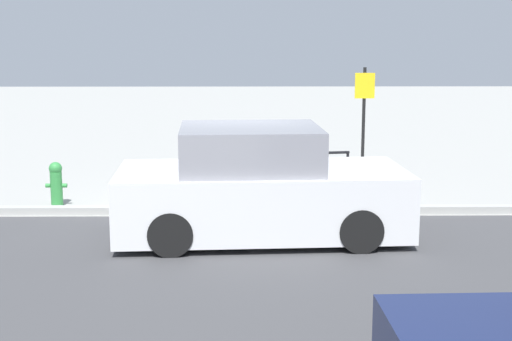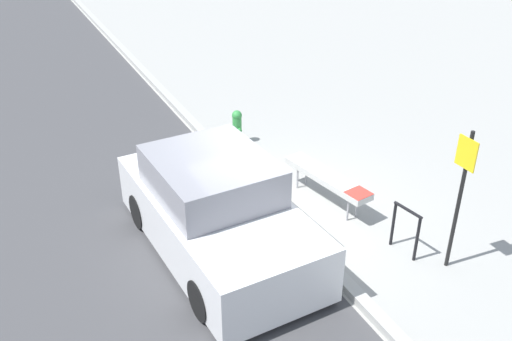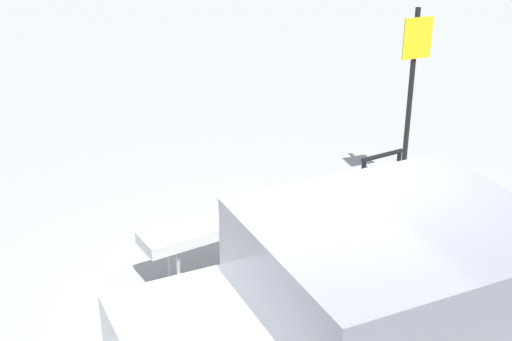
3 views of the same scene
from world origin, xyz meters
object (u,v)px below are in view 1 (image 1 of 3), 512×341
at_px(bench, 232,172).
at_px(fire_hydrant, 56,183).
at_px(bike_rack, 334,169).
at_px(sign_post, 364,118).
at_px(parked_car_near, 259,189).

xyz_separation_m(bench, fire_hydrant, (-2.97, -0.44, -0.10)).
height_order(bike_rack, sign_post, sign_post).
relative_size(bike_rack, fire_hydrant, 1.08).
distance_m(fire_hydrant, parked_car_near, 3.92).
relative_size(bike_rack, sign_post, 0.36).
relative_size(sign_post, fire_hydrant, 3.01).
distance_m(bench, bike_rack, 1.86).
xyz_separation_m(sign_post, fire_hydrant, (-5.38, -1.12, -0.98)).
bearing_deg(bench, fire_hydrant, 178.61).
xyz_separation_m(bike_rack, fire_hydrant, (-4.81, -0.73, -0.09)).
distance_m(bench, fire_hydrant, 3.00).
height_order(bike_rack, parked_car_near, parked_car_near).
distance_m(bench, parked_car_near, 2.39).
height_order(sign_post, fire_hydrant, sign_post).
xyz_separation_m(bench, sign_post, (2.41, 0.68, 0.88)).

